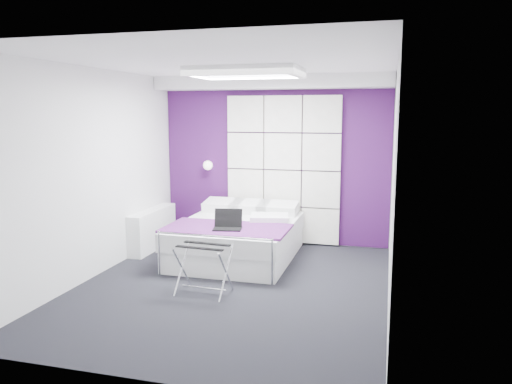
% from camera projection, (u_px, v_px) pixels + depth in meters
% --- Properties ---
extents(floor, '(4.40, 4.40, 0.00)m').
position_uv_depth(floor, '(232.00, 286.00, 5.95)').
color(floor, black).
rests_on(floor, ground).
extents(ceiling, '(4.40, 4.40, 0.00)m').
position_uv_depth(ceiling, '(231.00, 63.00, 5.55)').
color(ceiling, white).
rests_on(ceiling, wall_back).
extents(wall_back, '(3.60, 0.00, 3.60)m').
position_uv_depth(wall_back, '(274.00, 161.00, 7.85)').
color(wall_back, silver).
rests_on(wall_back, floor).
extents(wall_left, '(0.00, 4.40, 4.40)m').
position_uv_depth(wall_left, '(94.00, 174.00, 6.21)').
color(wall_left, silver).
rests_on(wall_left, floor).
extents(wall_right, '(0.00, 4.40, 4.40)m').
position_uv_depth(wall_right, '(393.00, 184.00, 5.29)').
color(wall_right, silver).
rests_on(wall_right, floor).
extents(accent_wall, '(3.58, 0.02, 2.58)m').
position_uv_depth(accent_wall, '(274.00, 161.00, 7.84)').
color(accent_wall, '#3D1049').
rests_on(accent_wall, wall_back).
extents(soffit, '(3.58, 0.50, 0.20)m').
position_uv_depth(soffit, '(271.00, 82.00, 7.42)').
color(soffit, white).
rests_on(soffit, wall_back).
extents(headboard, '(1.80, 0.08, 2.30)m').
position_uv_depth(headboard, '(283.00, 170.00, 7.77)').
color(headboard, silver).
rests_on(headboard, wall_back).
extents(skylight, '(1.36, 0.86, 0.12)m').
position_uv_depth(skylight, '(246.00, 72.00, 6.13)').
color(skylight, white).
rests_on(skylight, ceiling).
extents(wall_lamp, '(0.15, 0.15, 0.15)m').
position_uv_depth(wall_lamp, '(209.00, 165.00, 8.00)').
color(wall_lamp, white).
rests_on(wall_lamp, wall_back).
extents(radiator, '(0.22, 1.20, 0.60)m').
position_uv_depth(radiator, '(153.00, 229.00, 7.58)').
color(radiator, white).
rests_on(radiator, floor).
extents(bed, '(1.64, 1.97, 0.69)m').
position_uv_depth(bed, '(238.00, 238.00, 7.08)').
color(bed, white).
rests_on(bed, floor).
extents(nightstand, '(0.40, 0.31, 0.04)m').
position_uv_depth(nightstand, '(235.00, 211.00, 7.96)').
color(nightstand, white).
rests_on(nightstand, wall_back).
extents(luggage_rack, '(0.57, 0.42, 0.56)m').
position_uv_depth(luggage_rack, '(204.00, 269.00, 5.69)').
color(luggage_rack, silver).
rests_on(luggage_rack, floor).
extents(laptop, '(0.36, 0.26, 0.26)m').
position_uv_depth(laptop, '(229.00, 224.00, 6.49)').
color(laptop, black).
rests_on(laptop, bed).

